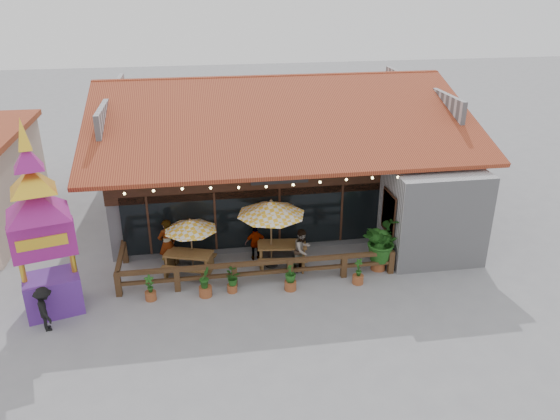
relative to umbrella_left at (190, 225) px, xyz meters
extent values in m
plane|color=gray|center=(3.94, -0.92, -1.84)|extent=(100.00, 100.00, 0.00)
cube|color=#A6A6AB|center=(3.94, 6.08, 0.16)|extent=(14.00, 10.00, 4.00)
cube|color=#3B1F12|center=(2.44, 1.00, 1.36)|extent=(11.00, 0.16, 1.60)
cube|color=black|center=(2.44, 0.98, -0.34)|extent=(10.00, 0.12, 2.40)
cube|color=#FFA772|center=(2.44, 1.18, -0.34)|extent=(9.80, 0.05, 2.20)
cube|color=#A6A6AB|center=(9.19, -0.27, -0.04)|extent=(3.50, 2.70, 3.60)
cube|color=#B62E1D|center=(7.38, -0.42, 0.16)|extent=(0.06, 1.20, 1.50)
cube|color=#3B1F12|center=(7.37, -0.42, 0.16)|extent=(0.04, 1.34, 1.64)
cube|color=#A94826|center=(3.94, 2.58, 3.06)|extent=(15.50, 7.05, 2.37)
cube|color=#A94826|center=(3.94, 9.58, 3.06)|extent=(15.50, 7.05, 2.37)
cube|color=#A94826|center=(3.94, 6.08, 4.18)|extent=(15.50, 0.30, 0.12)
cube|color=#A6A6AB|center=(-3.06, 6.08, 2.86)|extent=(0.20, 9.00, 1.80)
cube|color=#A6A6AB|center=(10.94, 6.08, 2.86)|extent=(0.20, 9.00, 1.80)
cube|color=black|center=(3.44, 0.88, 1.36)|extent=(2.20, 0.10, 0.55)
cube|color=silver|center=(3.44, 0.82, 1.36)|extent=(1.80, 0.02, 0.25)
cube|color=#3B1F12|center=(-1.56, 0.94, -0.34)|extent=(0.08, 0.08, 2.40)
cube|color=#3B1F12|center=(0.94, 0.94, -0.34)|extent=(0.08, 0.08, 2.40)
cube|color=#3B1F12|center=(3.44, 0.94, -0.34)|extent=(0.08, 0.08, 2.40)
cube|color=#3B1F12|center=(5.94, 0.94, -0.34)|extent=(0.08, 0.08, 2.40)
sphere|color=#FFEC8C|center=(-2.06, -0.84, 1.71)|extent=(0.09, 0.09, 0.09)
sphere|color=#FFEC8C|center=(-1.11, -0.84, 1.75)|extent=(0.09, 0.09, 0.09)
sphere|color=#FFEC8C|center=(-0.16, -0.84, 1.76)|extent=(0.09, 0.09, 0.09)
sphere|color=#FFEC8C|center=(0.79, -0.84, 1.73)|extent=(0.09, 0.09, 0.09)
sphere|color=#FFEC8C|center=(1.74, -0.84, 1.69)|extent=(0.09, 0.09, 0.09)
sphere|color=#FFEC8C|center=(2.69, -0.84, 1.66)|extent=(0.09, 0.09, 0.09)
sphere|color=#FFEC8C|center=(3.64, -0.84, 1.67)|extent=(0.09, 0.09, 0.09)
sphere|color=#FFEC8C|center=(4.59, -0.84, 1.71)|extent=(0.09, 0.09, 0.09)
sphere|color=#FFEC8C|center=(5.54, -0.84, 1.75)|extent=(0.09, 0.09, 0.09)
sphere|color=#FFEC8C|center=(6.49, -0.84, 1.76)|extent=(0.09, 0.09, 0.09)
sphere|color=#FFEC8C|center=(7.44, -0.84, 1.73)|extent=(0.09, 0.09, 0.09)
cube|color=#4B321A|center=(-2.56, -1.42, -1.39)|extent=(0.20, 0.20, 0.90)
cube|color=#4B321A|center=(-0.56, -1.42, -1.39)|extent=(0.20, 0.20, 0.90)
cube|color=#4B321A|center=(1.44, -1.42, -1.39)|extent=(0.20, 0.20, 0.90)
cube|color=#4B321A|center=(3.44, -1.42, -1.39)|extent=(0.20, 0.20, 0.90)
cube|color=#4B321A|center=(5.44, -1.42, -1.39)|extent=(0.20, 0.20, 0.90)
cube|color=#4B321A|center=(7.24, -1.42, -1.39)|extent=(0.20, 0.20, 0.90)
cube|color=#4B321A|center=(2.34, -1.42, -0.99)|extent=(9.80, 0.16, 0.14)
cube|color=#4B321A|center=(2.34, -1.42, -1.39)|extent=(9.80, 0.12, 0.12)
cube|color=#4B321A|center=(-2.56, -0.17, -0.99)|extent=(0.16, 2.50, 0.14)
cube|color=#4B321A|center=(-2.56, 0.98, -1.39)|extent=(0.20, 0.20, 0.90)
cylinder|color=brown|center=(0.00, 0.00, -0.85)|extent=(0.05, 0.05, 1.98)
cone|color=yellow|center=(0.00, 0.00, 0.01)|extent=(2.61, 2.61, 0.39)
sphere|color=brown|center=(0.00, 0.00, 0.23)|extent=(0.09, 0.09, 0.09)
cylinder|color=black|center=(0.00, 0.00, -1.81)|extent=(0.38, 0.38, 0.05)
cylinder|color=brown|center=(2.95, -0.16, -0.56)|extent=(0.07, 0.07, 2.55)
cone|color=yellow|center=(2.95, -0.16, 0.55)|extent=(2.85, 2.85, 0.50)
sphere|color=brown|center=(2.95, -0.16, 0.83)|extent=(0.11, 0.11, 0.11)
cylinder|color=black|center=(2.95, -0.16, -1.81)|extent=(0.49, 0.49, 0.07)
cube|color=brown|center=(-0.13, -0.22, -1.04)|extent=(1.89, 1.32, 0.06)
cube|color=brown|center=(-0.85, 0.02, -1.44)|extent=(0.32, 0.74, 0.80)
cube|color=brown|center=(0.58, -0.46, -1.44)|extent=(0.32, 0.74, 0.80)
cube|color=brown|center=(-0.32, -0.78, -1.37)|extent=(1.73, 0.84, 0.05)
cube|color=brown|center=(0.06, 0.34, -1.37)|extent=(1.73, 0.84, 0.05)
cube|color=brown|center=(3.36, -0.15, -0.99)|extent=(1.92, 1.06, 0.07)
cube|color=brown|center=(2.56, -0.06, -1.41)|extent=(0.18, 0.81, 0.85)
cube|color=brown|center=(4.15, -0.24, -1.41)|extent=(0.18, 0.81, 0.85)
cube|color=brown|center=(3.29, -0.77, -1.33)|extent=(1.86, 0.52, 0.06)
cube|color=brown|center=(3.43, 0.48, -1.33)|extent=(1.86, 0.52, 0.06)
cube|color=#552588|center=(-4.53, -1.99, -1.19)|extent=(2.01, 1.71, 1.29)
cube|color=#921B76|center=(-4.53, -1.99, 0.74)|extent=(1.94, 0.78, 1.29)
cube|color=yellow|center=(-4.53, -2.14, 0.74)|extent=(1.46, 0.44, 0.38)
cylinder|color=yellow|center=(-5.28, -1.99, 0.53)|extent=(0.17, 0.17, 2.15)
cylinder|color=yellow|center=(-3.77, -1.99, 0.53)|extent=(0.17, 0.17, 2.15)
pyramid|color=#921B76|center=(-4.53, -1.99, 2.46)|extent=(3.18, 3.18, 0.86)
pyramid|color=yellow|center=(-4.53, -1.99, 3.16)|extent=(2.25, 2.25, 0.75)
pyramid|color=#921B76|center=(-4.53, -1.99, 3.86)|extent=(1.46, 1.46, 0.75)
pyramid|color=yellow|center=(-4.53, -1.99, 4.67)|extent=(0.66, 0.66, 0.97)
cylinder|color=brown|center=(6.88, -1.08, -1.64)|extent=(0.55, 0.55, 0.40)
imported|color=#225819|center=(6.88, -1.08, -0.61)|extent=(1.73, 1.84, 1.65)
sphere|color=#225819|center=(7.02, -1.17, -0.92)|extent=(0.55, 0.55, 0.55)
sphere|color=#225819|center=(6.77, -0.95, -0.74)|extent=(0.48, 0.48, 0.48)
imported|color=#3B1F12|center=(-0.90, 0.38, -0.86)|extent=(0.85, 0.74, 1.96)
imported|color=#3B1F12|center=(4.04, -0.67, -1.01)|extent=(1.03, 1.00, 1.66)
imported|color=#3B1F12|center=(2.43, 0.40, -1.12)|extent=(0.85, 0.37, 1.44)
imported|color=black|center=(-4.54, -3.06, -1.09)|extent=(0.89, 1.11, 1.50)
cylinder|color=brown|center=(-1.46, -1.86, -1.69)|extent=(0.38, 0.38, 0.31)
imported|color=#225819|center=(-1.46, -1.86, -1.22)|extent=(0.36, 0.27, 0.63)
cylinder|color=brown|center=(0.39, -1.91, -1.66)|extent=(0.45, 0.45, 0.36)
imported|color=#225819|center=(0.39, -1.91, -1.11)|extent=(0.48, 0.51, 0.74)
cylinder|color=brown|center=(1.32, -1.80, -1.70)|extent=(0.35, 0.35, 0.28)
imported|color=#225819|center=(1.32, -1.80, -1.26)|extent=(0.70, 0.69, 0.58)
cylinder|color=brown|center=(3.36, -1.98, -1.67)|extent=(0.42, 0.42, 0.34)
imported|color=#225819|center=(3.36, -1.98, -1.16)|extent=(0.55, 0.55, 0.69)
cylinder|color=brown|center=(5.83, -1.95, -1.68)|extent=(0.40, 0.40, 0.32)
imported|color=#225819|center=(5.83, -1.95, -1.18)|extent=(0.33, 0.41, 0.66)
camera|label=1|loc=(0.36, -18.22, 8.47)|focal=35.00mm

